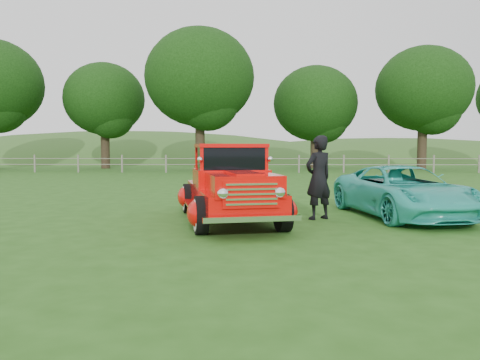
{
  "coord_description": "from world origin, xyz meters",
  "views": [
    {
      "loc": [
        -0.25,
        -9.54,
        1.7
      ],
      "look_at": [
        -0.5,
        1.2,
        0.95
      ],
      "focal_mm": 35.0,
      "sensor_mm": 36.0,
      "label": 1
    }
  ],
  "objects_px": {
    "tree_mid_west": "(104,99)",
    "red_pickup": "(230,187)",
    "teal_sedan": "(402,191)",
    "man": "(319,178)",
    "tree_near_west": "(200,78)",
    "tree_near_east": "(315,104)",
    "tree_mid_east": "(424,89)"
  },
  "relations": [
    {
      "from": "tree_near_east",
      "to": "man",
      "type": "relative_size",
      "value": 4.2
    },
    {
      "from": "red_pickup",
      "to": "teal_sedan",
      "type": "xyz_separation_m",
      "value": [
        4.19,
        0.78,
        -0.17
      ]
    },
    {
      "from": "tree_near_west",
      "to": "tree_mid_east",
      "type": "distance_m",
      "value": 17.13
    },
    {
      "from": "tree_mid_east",
      "to": "teal_sedan",
      "type": "relative_size",
      "value": 2.09
    },
    {
      "from": "tree_near_east",
      "to": "tree_mid_east",
      "type": "height_order",
      "value": "tree_mid_east"
    },
    {
      "from": "teal_sedan",
      "to": "man",
      "type": "xyz_separation_m",
      "value": [
        -2.11,
        -0.44,
        0.37
      ]
    },
    {
      "from": "tree_mid_west",
      "to": "tree_near_east",
      "type": "bearing_deg",
      "value": 3.37
    },
    {
      "from": "man",
      "to": "tree_mid_east",
      "type": "bearing_deg",
      "value": -146.39
    },
    {
      "from": "tree_mid_west",
      "to": "tree_near_east",
      "type": "xyz_separation_m",
      "value": [
        17.0,
        1.0,
        -0.3
      ]
    },
    {
      "from": "tree_mid_west",
      "to": "tree_mid_east",
      "type": "distance_m",
      "value": 25.03
    },
    {
      "from": "tree_near_east",
      "to": "man",
      "type": "height_order",
      "value": "tree_near_east"
    },
    {
      "from": "tree_mid_east",
      "to": "red_pickup",
      "type": "distance_m",
      "value": 29.76
    },
    {
      "from": "tree_near_east",
      "to": "teal_sedan",
      "type": "relative_size",
      "value": 1.85
    },
    {
      "from": "tree_mid_east",
      "to": "teal_sedan",
      "type": "distance_m",
      "value": 27.39
    },
    {
      "from": "tree_mid_west",
      "to": "man",
      "type": "xyz_separation_m",
      "value": [
        13.35,
        -26.51,
        -4.56
      ]
    },
    {
      "from": "tree_mid_west",
      "to": "tree_near_west",
      "type": "xyz_separation_m",
      "value": [
        8.0,
        -3.0,
        1.25
      ]
    },
    {
      "from": "tree_mid_west",
      "to": "tree_mid_east",
      "type": "relative_size",
      "value": 0.9
    },
    {
      "from": "tree_mid_west",
      "to": "tree_near_east",
      "type": "distance_m",
      "value": 17.03
    },
    {
      "from": "tree_mid_west",
      "to": "red_pickup",
      "type": "bearing_deg",
      "value": -67.23
    },
    {
      "from": "tree_near_west",
      "to": "red_pickup",
      "type": "relative_size",
      "value": 1.99
    },
    {
      "from": "tree_mid_east",
      "to": "man",
      "type": "xyz_separation_m",
      "value": [
        -11.65,
        -25.51,
        -5.18
      ]
    },
    {
      "from": "tree_mid_west",
      "to": "tree_mid_east",
      "type": "bearing_deg",
      "value": -2.29
    },
    {
      "from": "tree_mid_east",
      "to": "teal_sedan",
      "type": "height_order",
      "value": "tree_mid_east"
    },
    {
      "from": "tree_mid_west",
      "to": "red_pickup",
      "type": "relative_size",
      "value": 1.61
    },
    {
      "from": "tree_mid_west",
      "to": "tree_mid_east",
      "type": "height_order",
      "value": "tree_mid_east"
    },
    {
      "from": "teal_sedan",
      "to": "man",
      "type": "bearing_deg",
      "value": -178.56
    },
    {
      "from": "red_pickup",
      "to": "tree_mid_west",
      "type": "bearing_deg",
      "value": 100.52
    },
    {
      "from": "tree_mid_west",
      "to": "tree_mid_east",
      "type": "xyz_separation_m",
      "value": [
        25.0,
        -1.0,
        0.62
      ]
    },
    {
      "from": "tree_near_east",
      "to": "man",
      "type": "distance_m",
      "value": 28.07
    },
    {
      "from": "tree_mid_west",
      "to": "tree_near_east",
      "type": "relative_size",
      "value": 1.02
    },
    {
      "from": "man",
      "to": "red_pickup",
      "type": "bearing_deg",
      "value": -22.42
    },
    {
      "from": "tree_near_west",
      "to": "tree_mid_east",
      "type": "relative_size",
      "value": 1.1
    }
  ]
}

